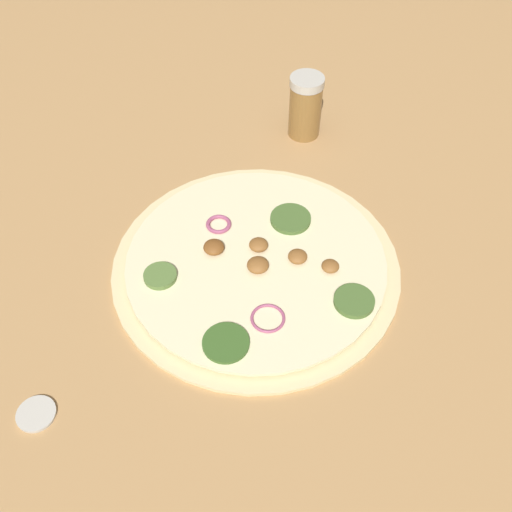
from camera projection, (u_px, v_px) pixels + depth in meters
The scene contains 4 objects.
ground_plane at pixel (256, 267), 0.71m from camera, with size 3.00×3.00×0.00m, color tan.
pizza at pixel (256, 263), 0.70m from camera, with size 0.34×0.34×0.03m.
spice_jar at pixel (305, 106), 0.84m from camera, with size 0.05×0.05×0.09m.
loose_cap at pixel (36, 413), 0.58m from camera, with size 0.04×0.04×0.01m.
Camera 1 is at (0.45, -0.07, 0.55)m, focal length 42.00 mm.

